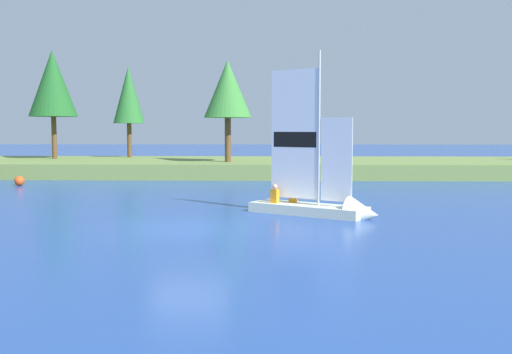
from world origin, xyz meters
TOP-DOWN VIEW (x-y plane):
  - ground_plane at (0.00, 0.00)m, footprint 200.00×200.00m
  - shore_bank at (0.00, 22.92)m, footprint 80.00×11.23m
  - shoreline_tree_left at (-13.52, 24.52)m, footprint 3.51×3.51m
  - shoreline_tree_midleft at (-8.40, 26.56)m, footprint 2.39×2.39m
  - shoreline_tree_centre at (-0.28, 20.53)m, footprint 3.18×3.18m
  - sailboat at (4.72, 2.88)m, footprint 4.97×3.75m
  - channel_buoy at (-11.55, 13.83)m, footprint 0.55×0.55m

SIDE VIEW (x-z plane):
  - ground_plane at x=0.00m, z-range 0.00..0.00m
  - channel_buoy at x=-11.55m, z-range 0.00..0.55m
  - sailboat at x=4.72m, z-range -2.76..3.72m
  - shore_bank at x=0.00m, z-range 0.00..0.98m
  - shoreline_tree_midleft at x=-8.40m, z-range 2.26..9.26m
  - shoreline_tree_centre at x=-0.28m, z-range 2.42..9.18m
  - shoreline_tree_left at x=-13.52m, z-range 2.51..10.50m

